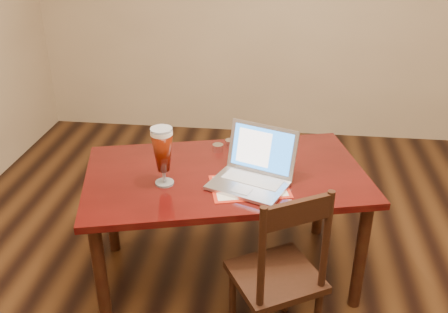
# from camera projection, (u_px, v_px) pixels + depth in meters

# --- Properties ---
(dining_table) EXTENTS (1.59, 1.14, 0.97)m
(dining_table) POSITION_uv_depth(u_px,v_px,m) (224.00, 184.00, 2.59)
(dining_table) COLOR #440A09
(dining_table) RESTS_ON ground
(dining_chair) EXTENTS (0.50, 0.50, 0.88)m
(dining_chair) POSITION_uv_depth(u_px,v_px,m) (279.00, 275.00, 2.24)
(dining_chair) COLOR black
(dining_chair) RESTS_ON ground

